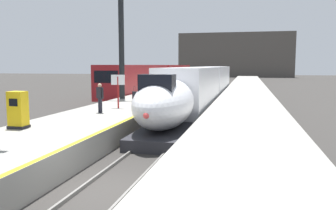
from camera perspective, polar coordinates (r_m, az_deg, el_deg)
name	(u,v)px	position (r m, az deg, el deg)	size (l,w,h in m)	color
ground_plane	(107,190)	(10.92, -10.10, -13.68)	(260.00, 260.00, 0.00)	#33302D
platform_left	(166,97)	(35.26, -0.37, 1.33)	(4.80, 110.00, 1.05)	gray
platform_right	(247,99)	(34.30, 12.91, 1.02)	(4.80, 110.00, 1.05)	gray
platform_left_safety_stripe	(188,92)	(34.75, 3.29, 2.12)	(0.20, 107.80, 0.01)	yellow
rail_main_left	(201,100)	(37.40, 5.53, 0.89)	(0.08, 110.00, 0.12)	slate
rail_main_right	(215,100)	(37.24, 7.82, 0.83)	(0.08, 110.00, 0.12)	slate
rail_secondary_left	(130,98)	(39.28, -6.26, 1.15)	(0.08, 110.00, 0.12)	slate
rail_secondary_right	(143,98)	(38.81, -4.17, 1.11)	(0.08, 110.00, 0.12)	slate
highspeed_train_main	(203,85)	(32.46, 5.78, 3.32)	(2.92, 38.19, 3.60)	silver
regional_train_adjacent	(158,77)	(48.11, -1.66, 4.66)	(2.85, 36.60, 3.80)	maroon
station_column_mid	(121,26)	(28.49, -7.77, 12.83)	(4.00, 0.68, 9.77)	black
passenger_near_edge	(151,86)	(28.14, -2.91, 3.08)	(0.55, 0.32, 1.69)	#23232D
passenger_mid_platform	(159,85)	(29.67, -1.46, 3.27)	(0.57, 0.22, 1.69)	#23232D
passenger_far_waiting	(100,96)	(20.02, -11.21, 1.53)	(0.52, 0.37, 1.69)	#23232D
rolling_suitcase	(135,95)	(28.06, -5.50, 1.65)	(0.40, 0.22, 0.98)	black
ticket_machine_yellow	(18,111)	(16.20, -23.59, -0.95)	(0.76, 0.62, 1.60)	yellow
departure_info_board	(118,84)	(22.06, -8.29, 3.40)	(0.90, 0.10, 2.12)	maroon
terminus_back_wall	(235,55)	(111.52, 11.03, 8.15)	(36.00, 2.00, 14.00)	#4C4742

